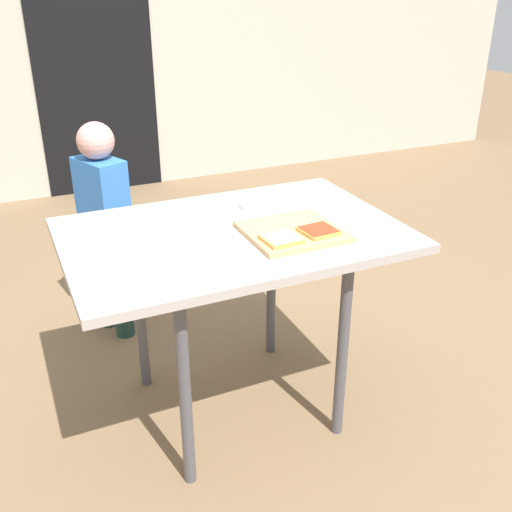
{
  "coord_description": "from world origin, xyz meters",
  "views": [
    {
      "loc": [
        -0.71,
        -1.78,
        1.59
      ],
      "look_at": [
        0.09,
        0.0,
        0.66
      ],
      "focal_mm": 41.37,
      "sensor_mm": 36.0,
      "label": 1
    }
  ],
  "objects_px": {
    "dining_table": "(234,249)",
    "plate_white_right": "(266,204)",
    "child_left": "(105,219)",
    "pizza_slice_near_left": "(281,239)",
    "cutting_board": "(292,232)",
    "pizza_slice_near_right": "(319,231)"
  },
  "relations": [
    {
      "from": "cutting_board",
      "to": "child_left",
      "type": "bearing_deg",
      "value": 118.92
    },
    {
      "from": "dining_table",
      "to": "plate_white_right",
      "type": "distance_m",
      "value": 0.29
    },
    {
      "from": "pizza_slice_near_left",
      "to": "plate_white_right",
      "type": "height_order",
      "value": "pizza_slice_near_left"
    },
    {
      "from": "cutting_board",
      "to": "pizza_slice_near_left",
      "type": "distance_m",
      "value": 0.11
    },
    {
      "from": "dining_table",
      "to": "pizza_slice_near_left",
      "type": "distance_m",
      "value": 0.23
    },
    {
      "from": "pizza_slice_near_left",
      "to": "plate_white_right",
      "type": "distance_m",
      "value": 0.38
    },
    {
      "from": "dining_table",
      "to": "child_left",
      "type": "distance_m",
      "value": 0.85
    },
    {
      "from": "pizza_slice_near_right",
      "to": "cutting_board",
      "type": "bearing_deg",
      "value": 137.3
    },
    {
      "from": "pizza_slice_near_left",
      "to": "child_left",
      "type": "relative_size",
      "value": 0.12
    },
    {
      "from": "dining_table",
      "to": "plate_white_right",
      "type": "xyz_separation_m",
      "value": [
        0.21,
        0.18,
        0.08
      ]
    },
    {
      "from": "cutting_board",
      "to": "child_left",
      "type": "xyz_separation_m",
      "value": [
        -0.49,
        0.89,
        -0.2
      ]
    },
    {
      "from": "cutting_board",
      "to": "child_left",
      "type": "height_order",
      "value": "child_left"
    },
    {
      "from": "pizza_slice_near_left",
      "to": "plate_white_right",
      "type": "xyz_separation_m",
      "value": [
        0.12,
        0.37,
        -0.02
      ]
    },
    {
      "from": "cutting_board",
      "to": "pizza_slice_near_left",
      "type": "relative_size",
      "value": 2.62
    },
    {
      "from": "dining_table",
      "to": "pizza_slice_near_left",
      "type": "xyz_separation_m",
      "value": [
        0.1,
        -0.18,
        0.1
      ]
    },
    {
      "from": "dining_table",
      "to": "plate_white_right",
      "type": "bearing_deg",
      "value": 40.34
    },
    {
      "from": "child_left",
      "to": "cutting_board",
      "type": "bearing_deg",
      "value": -61.08
    },
    {
      "from": "plate_white_right",
      "to": "cutting_board",
      "type": "bearing_deg",
      "value": -97.15
    },
    {
      "from": "child_left",
      "to": "pizza_slice_near_right",
      "type": "bearing_deg",
      "value": -59.58
    },
    {
      "from": "cutting_board",
      "to": "pizza_slice_near_right",
      "type": "bearing_deg",
      "value": -42.7
    },
    {
      "from": "pizza_slice_near_right",
      "to": "plate_white_right",
      "type": "height_order",
      "value": "pizza_slice_near_right"
    },
    {
      "from": "dining_table",
      "to": "child_left",
      "type": "xyz_separation_m",
      "value": [
        -0.32,
        0.78,
        -0.11
      ]
    }
  ]
}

